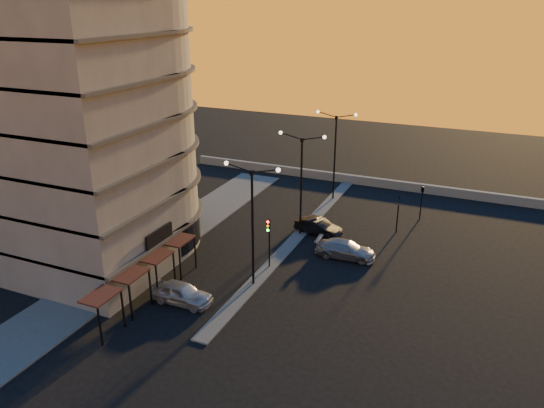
{
  "coord_description": "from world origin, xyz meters",
  "views": [
    {
      "loc": [
        15.36,
        -31.71,
        20.23
      ],
      "look_at": [
        -1.48,
        6.92,
        3.87
      ],
      "focal_mm": 35.0,
      "sensor_mm": 36.0,
      "label": 1
    }
  ],
  "objects_px": {
    "car_hatchback": "(181,293)",
    "car_sedan": "(318,227)",
    "car_wagon": "(346,249)",
    "traffic_light_main": "(269,235)",
    "streetlamp_mid": "(301,177)"
  },
  "relations": [
    {
      "from": "car_hatchback",
      "to": "car_sedan",
      "type": "xyz_separation_m",
      "value": [
        5.07,
        15.08,
        -0.05
      ]
    },
    {
      "from": "car_sedan",
      "to": "car_wagon",
      "type": "xyz_separation_m",
      "value": [
        3.6,
        -3.53,
        -0.0
      ]
    },
    {
      "from": "traffic_light_main",
      "to": "car_hatchback",
      "type": "height_order",
      "value": "traffic_light_main"
    },
    {
      "from": "streetlamp_mid",
      "to": "car_sedan",
      "type": "distance_m",
      "value": 5.14
    },
    {
      "from": "traffic_light_main",
      "to": "car_wagon",
      "type": "relative_size",
      "value": 0.85
    },
    {
      "from": "car_wagon",
      "to": "traffic_light_main",
      "type": "bearing_deg",
      "value": 128.13
    },
    {
      "from": "car_hatchback",
      "to": "car_wagon",
      "type": "relative_size",
      "value": 0.91
    },
    {
      "from": "car_hatchback",
      "to": "car_sedan",
      "type": "relative_size",
      "value": 1.03
    },
    {
      "from": "car_wagon",
      "to": "car_hatchback",
      "type": "bearing_deg",
      "value": 140.94
    },
    {
      "from": "streetlamp_mid",
      "to": "car_wagon",
      "type": "relative_size",
      "value": 1.9
    },
    {
      "from": "car_hatchback",
      "to": "car_wagon",
      "type": "height_order",
      "value": "car_hatchback"
    },
    {
      "from": "car_hatchback",
      "to": "car_wagon",
      "type": "xyz_separation_m",
      "value": [
        8.67,
        11.55,
        -0.05
      ]
    },
    {
      "from": "car_sedan",
      "to": "car_wagon",
      "type": "height_order",
      "value": "car_sedan"
    },
    {
      "from": "streetlamp_mid",
      "to": "car_wagon",
      "type": "height_order",
      "value": "streetlamp_mid"
    },
    {
      "from": "car_hatchback",
      "to": "car_sedan",
      "type": "distance_m",
      "value": 15.91
    }
  ]
}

